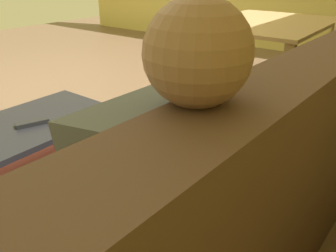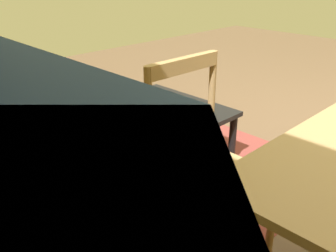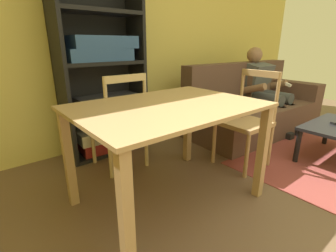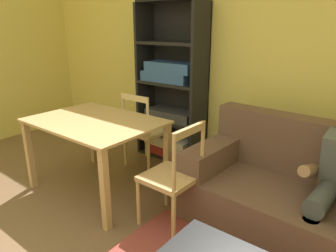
% 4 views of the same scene
% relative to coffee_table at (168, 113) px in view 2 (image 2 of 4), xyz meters
% --- Properties ---
extents(coffee_table, '(0.84, 0.56, 0.37)m').
position_rel_coffee_table_xyz_m(coffee_table, '(0.00, 0.00, 0.00)').
color(coffee_table, black).
rests_on(coffee_table, ground_plane).
extents(tv_remote, '(0.18, 0.11, 0.02)m').
position_rel_coffee_table_xyz_m(tv_remote, '(0.04, 0.05, 0.06)').
color(tv_remote, black).
rests_on(tv_remote, coffee_table).
extents(dining_chair_facing_couch, '(0.43, 0.43, 0.92)m').
position_rel_coffee_table_xyz_m(dining_chair_facing_couch, '(-0.83, 0.57, 0.12)').
color(dining_chair_facing_couch, tan).
rests_on(dining_chair_facing_couch, ground_plane).
extents(area_rug, '(2.01, 1.41, 0.01)m').
position_rel_coffee_table_xyz_m(area_rug, '(0.00, -0.00, -0.32)').
color(area_rug, brown).
rests_on(area_rug, ground_plane).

